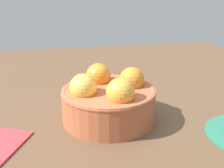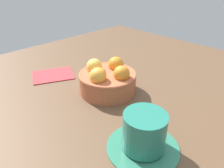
{
  "view_description": "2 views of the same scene",
  "coord_description": "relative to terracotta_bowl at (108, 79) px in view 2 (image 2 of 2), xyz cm",
  "views": [
    {
      "loc": [
        43.79,
        -8.96,
        23.04
      ],
      "look_at": [
        -1.63,
        0.97,
        6.02
      ],
      "focal_mm": 44.99,
      "sensor_mm": 36.0,
      "label": 1
    },
    {
      "loc": [
        37.39,
        39.34,
        32.28
      ],
      "look_at": [
        1.26,
        3.04,
        4.02
      ],
      "focal_mm": 34.58,
      "sensor_mm": 36.0,
      "label": 2
    }
  ],
  "objects": [
    {
      "name": "coffee_cup",
      "position": [
        10.56,
        21.16,
        -0.26
      ],
      "size": [
        14.66,
        14.66,
        8.19
      ],
      "color": "#2B7157",
      "rests_on": "ground_plane"
    },
    {
      "name": "folded_napkin",
      "position": [
        5.91,
        -20.15,
        -3.57
      ],
      "size": [
        16.0,
        14.6,
        0.6
      ],
      "primitive_type": "cube",
      "rotation": [
        0.0,
        0.0,
        -0.44
      ],
      "color": "#B23338",
      "rests_on": "ground_plane"
    },
    {
      "name": "terracotta_bowl",
      "position": [
        0.0,
        0.0,
        0.0
      ],
      "size": [
        16.29,
        16.29,
        9.11
      ],
      "color": "#AD5938",
      "rests_on": "ground_plane"
    },
    {
      "name": "ground_plane",
      "position": [
        -0.01,
        0.01,
        -6.3
      ],
      "size": [
        118.92,
        104.59,
        4.85
      ],
      "primitive_type": "cube",
      "color": "brown"
    }
  ]
}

